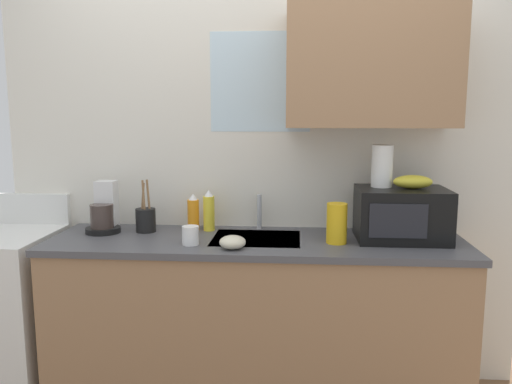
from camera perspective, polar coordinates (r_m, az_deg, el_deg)
name	(u,v)px	position (r m, az deg, el deg)	size (l,w,h in m)	color
kitchen_wall_assembly	(280,148)	(2.92, 2.65, 4.89)	(2.95, 0.42, 2.50)	silver
counter_unit	(256,319)	(2.84, 0.00, -13.93)	(2.18, 0.63, 0.90)	#9E7551
sink_faucet	(260,212)	(2.91, 0.39, -2.22)	(0.03, 0.03, 0.20)	#B2B5BA
stove_range	(1,311)	(3.27, -26.52, -11.75)	(0.60, 0.60, 1.08)	white
microwave	(401,214)	(2.76, 15.90, -2.39)	(0.46, 0.35, 0.27)	black
banana_bunch	(413,182)	(2.75, 17.07, 1.09)	(0.20, 0.11, 0.07)	gold
paper_towel_roll	(382,166)	(2.76, 13.87, 2.83)	(0.11, 0.11, 0.22)	white
coffee_maker	(104,213)	(2.97, -16.54, -2.26)	(0.19, 0.21, 0.28)	black
dish_soap_bottle_yellow	(209,212)	(2.88, -5.27, -2.18)	(0.06, 0.06, 0.23)	yellow
dish_soap_bottle_orange	(193,213)	(2.91, -7.00, -2.33)	(0.07, 0.07, 0.21)	orange
cereal_canister	(337,223)	(2.62, 8.99, -3.47)	(0.10, 0.10, 0.20)	gold
mug_white	(191,235)	(2.59, -7.31, -4.82)	(0.08, 0.08, 0.10)	white
utensil_crock	(146,219)	(2.91, -12.19, -2.97)	(0.11, 0.11, 0.29)	black
small_bowl	(233,242)	(2.50, -2.62, -5.60)	(0.13, 0.13, 0.07)	beige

